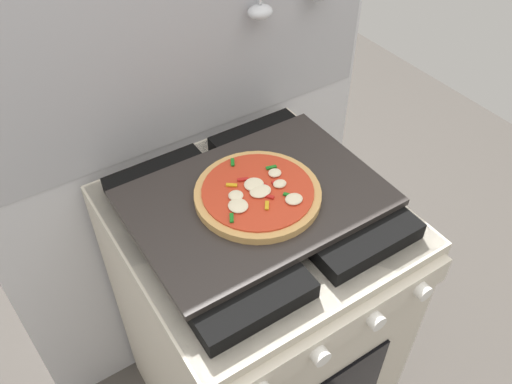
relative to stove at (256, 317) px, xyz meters
The scene contains 4 objects.
kitchen_backsplash 0.48m from the stove, 89.73° to the left, with size 1.10×0.09×1.55m.
stove is the anchor object (origin of this frame).
baking_tray 0.46m from the stove, 90.00° to the left, with size 0.54×0.38×0.02m, color #2D2826.
pizza_left 0.48m from the stove, 89.98° to the right, with size 0.27×0.27×0.03m.
Camera 1 is at (-0.45, -0.69, 1.70)m, focal length 36.85 mm.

